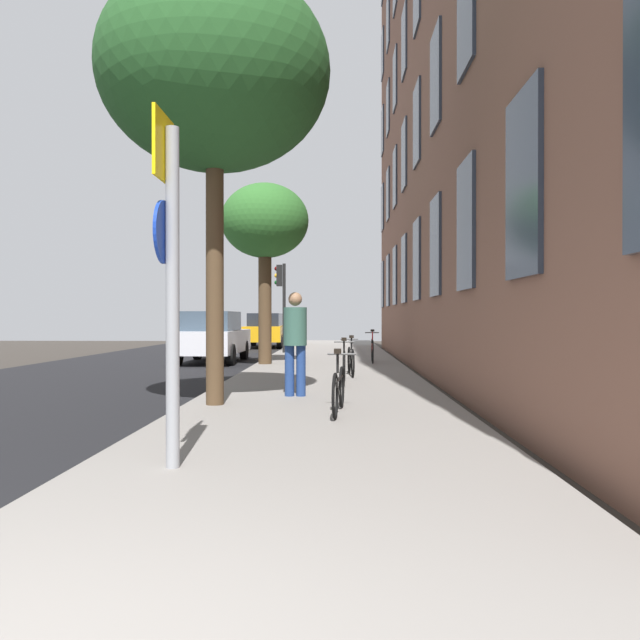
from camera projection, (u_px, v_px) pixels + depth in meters
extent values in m
plane|color=#332D28|center=(200.00, 370.00, 17.03)|extent=(41.80, 41.80, 0.00)
cube|color=black|center=(123.00, 370.00, 17.09)|extent=(7.00, 38.00, 0.01)
cube|color=gray|center=(328.00, 369.00, 16.93)|extent=(4.20, 38.00, 0.12)
cube|color=#2D3847|center=(523.00, 184.00, 6.98)|extent=(0.06, 1.23, 2.10)
cube|color=#2D3847|center=(466.00, 225.00, 10.11)|extent=(0.06, 1.23, 2.10)
cube|color=#2D3847|center=(435.00, 247.00, 13.23)|extent=(0.06, 1.23, 2.10)
cube|color=#2D3847|center=(417.00, 260.00, 16.35)|extent=(0.06, 1.23, 2.10)
cube|color=#2D3847|center=(404.00, 269.00, 19.48)|extent=(0.06, 1.23, 2.10)
cube|color=#2D3847|center=(395.00, 276.00, 22.60)|extent=(0.06, 1.23, 2.10)
cube|color=#2D3847|center=(388.00, 281.00, 25.72)|extent=(0.06, 1.23, 2.10)
cube|color=#2D3847|center=(382.00, 285.00, 28.85)|extent=(0.06, 1.23, 2.10)
cube|color=#2D3847|center=(466.00, 5.00, 10.09)|extent=(0.06, 1.23, 2.10)
cube|color=#2D3847|center=(436.00, 79.00, 13.21)|extent=(0.06, 1.23, 2.10)
cube|color=#2D3847|center=(417.00, 125.00, 16.34)|extent=(0.06, 1.23, 2.10)
cube|color=#2D3847|center=(404.00, 155.00, 19.46)|extent=(0.06, 1.23, 2.10)
cube|color=#2D3847|center=(395.00, 178.00, 22.58)|extent=(0.06, 1.23, 2.10)
cube|color=#2D3847|center=(388.00, 195.00, 25.71)|extent=(0.06, 1.23, 2.10)
cube|color=#2D3847|center=(382.00, 208.00, 28.83)|extent=(0.06, 1.23, 2.10)
cube|color=#2D3847|center=(404.00, 42.00, 19.44)|extent=(0.06, 1.23, 2.10)
cube|color=#2D3847|center=(395.00, 80.00, 22.57)|extent=(0.06, 1.23, 2.10)
cube|color=#2D3847|center=(388.00, 109.00, 25.69)|extent=(0.06, 1.23, 2.10)
cube|color=#2D3847|center=(383.00, 131.00, 28.81)|extent=(0.06, 1.23, 2.10)
cube|color=#2D3847|center=(388.00, 22.00, 25.67)|extent=(0.06, 1.23, 2.10)
cube|color=#2D3847|center=(383.00, 54.00, 28.80)|extent=(0.06, 1.23, 2.10)
cylinder|color=gray|center=(173.00, 297.00, 5.55)|extent=(0.12, 0.12, 3.02)
cube|color=yellow|center=(163.00, 148.00, 5.55)|extent=(0.03, 0.60, 0.60)
cylinder|color=#14339E|center=(164.00, 232.00, 5.55)|extent=(0.03, 0.56, 0.56)
cylinder|color=black|center=(284.00, 308.00, 23.54)|extent=(0.12, 0.12, 3.34)
cube|color=black|center=(279.00, 276.00, 23.54)|extent=(0.20, 0.24, 0.80)
sphere|color=#4B0707|center=(276.00, 269.00, 23.55)|extent=(0.16, 0.16, 0.16)
sphere|color=orange|center=(276.00, 276.00, 23.55)|extent=(0.16, 0.16, 0.16)
sphere|color=#083E11|center=(276.00, 283.00, 23.55)|extent=(0.16, 0.16, 0.16)
cylinder|color=#4C3823|center=(215.00, 273.00, 9.54)|extent=(0.27, 0.27, 4.01)
ellipsoid|color=#235123|center=(215.00, 72.00, 9.53)|extent=(3.53, 3.53, 3.00)
cylinder|color=#4C3823|center=(265.00, 305.00, 17.86)|extent=(0.37, 0.37, 3.34)
ellipsoid|color=#2D6628|center=(265.00, 221.00, 17.85)|extent=(2.49, 2.49, 2.12)
torus|color=black|center=(342.00, 387.00, 9.21)|extent=(0.09, 0.61, 0.61)
torus|color=black|center=(335.00, 396.00, 8.17)|extent=(0.09, 0.61, 0.61)
cylinder|color=black|center=(339.00, 379.00, 8.69)|extent=(0.12, 0.89, 0.04)
cylinder|color=black|center=(337.00, 387.00, 8.43)|extent=(0.09, 0.54, 0.29)
cylinder|color=black|center=(338.00, 363.00, 8.53)|extent=(0.04, 0.04, 0.28)
cube|color=black|center=(338.00, 351.00, 8.53)|extent=(0.10, 0.24, 0.06)
cylinder|color=#4C4C4C|center=(342.00, 354.00, 9.21)|extent=(0.42, 0.07, 0.03)
torus|color=black|center=(344.00, 366.00, 13.09)|extent=(0.05, 0.64, 0.64)
torus|color=black|center=(344.00, 370.00, 12.03)|extent=(0.05, 0.64, 0.64)
cylinder|color=black|center=(344.00, 359.00, 12.56)|extent=(0.06, 0.90, 0.04)
cylinder|color=black|center=(344.00, 364.00, 12.30)|extent=(0.06, 0.54, 0.29)
cylinder|color=black|center=(344.00, 347.00, 12.40)|extent=(0.04, 0.04, 0.28)
cube|color=black|center=(344.00, 339.00, 12.40)|extent=(0.10, 0.24, 0.06)
cylinder|color=#4C4C4C|center=(344.00, 342.00, 13.09)|extent=(0.42, 0.04, 0.03)
torus|color=black|center=(349.00, 360.00, 14.86)|extent=(0.08, 0.63, 0.63)
torus|color=black|center=(353.00, 363.00, 13.82)|extent=(0.08, 0.63, 0.63)
cylinder|color=black|center=(351.00, 354.00, 14.34)|extent=(0.09, 0.89, 0.04)
cylinder|color=black|center=(352.00, 358.00, 14.08)|extent=(0.07, 0.54, 0.29)
cylinder|color=black|center=(351.00, 344.00, 14.18)|extent=(0.04, 0.04, 0.28)
cube|color=black|center=(351.00, 337.00, 14.18)|extent=(0.10, 0.24, 0.06)
cylinder|color=#4C4C4C|center=(349.00, 339.00, 14.86)|extent=(0.42, 0.05, 0.03)
torus|color=black|center=(372.00, 350.00, 18.89)|extent=(0.06, 0.69, 0.68)
torus|color=black|center=(373.00, 352.00, 17.88)|extent=(0.06, 0.69, 0.68)
cylinder|color=#B21E1E|center=(372.00, 344.00, 18.38)|extent=(0.07, 0.87, 0.04)
cylinder|color=#B21E1E|center=(373.00, 348.00, 18.13)|extent=(0.06, 0.53, 0.28)
cylinder|color=#B21E1E|center=(372.00, 336.00, 18.23)|extent=(0.04, 0.04, 0.28)
cube|color=black|center=(372.00, 330.00, 18.23)|extent=(0.10, 0.24, 0.06)
cylinder|color=#4C4C4C|center=(372.00, 333.00, 18.89)|extent=(0.42, 0.04, 0.03)
cylinder|color=navy|center=(290.00, 371.00, 10.57)|extent=(0.16, 0.16, 0.86)
cylinder|color=navy|center=(301.00, 371.00, 10.57)|extent=(0.16, 0.16, 0.86)
cylinder|color=#33594C|center=(295.00, 326.00, 10.57)|extent=(0.43, 0.43, 0.64)
sphere|color=#936B4C|center=(295.00, 299.00, 10.57)|extent=(0.23, 0.23, 0.23)
cube|color=silver|center=(213.00, 341.00, 19.99)|extent=(1.83, 4.20, 0.70)
cube|color=#384756|center=(212.00, 321.00, 19.78)|extent=(1.52, 2.36, 0.60)
cylinder|color=black|center=(197.00, 350.00, 21.35)|extent=(0.22, 0.64, 0.64)
cylinder|color=black|center=(244.00, 350.00, 21.31)|extent=(0.22, 0.64, 0.64)
cylinder|color=black|center=(177.00, 355.00, 18.68)|extent=(0.22, 0.64, 0.64)
cylinder|color=black|center=(231.00, 355.00, 18.64)|extent=(0.22, 0.64, 0.64)
cube|color=orange|center=(266.00, 333.00, 29.90)|extent=(1.78, 4.46, 0.70)
cube|color=#1E232D|center=(265.00, 320.00, 29.68)|extent=(1.48, 2.50, 0.60)
cylinder|color=black|center=(254.00, 339.00, 31.35)|extent=(0.22, 0.64, 0.64)
cylinder|color=black|center=(285.00, 340.00, 31.30)|extent=(0.22, 0.64, 0.64)
cylinder|color=black|center=(245.00, 342.00, 28.51)|extent=(0.22, 0.64, 0.64)
cylinder|color=black|center=(280.00, 342.00, 28.46)|extent=(0.22, 0.64, 0.64)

